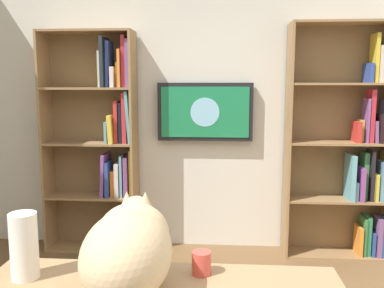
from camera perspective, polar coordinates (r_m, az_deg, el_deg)
name	(u,v)px	position (r m, az deg, el deg)	size (l,w,h in m)	color
wall_back	(213,104)	(3.82, 2.89, 5.52)	(4.52, 0.06, 2.70)	silver
bookshelf_left	(353,147)	(3.87, 21.40, -0.44)	(0.91, 0.28, 2.06)	#937047
bookshelf_right	(102,140)	(3.84, -12.34, 0.48)	(0.84, 0.28, 2.00)	#937047
wall_mounted_tv	(205,112)	(3.75, 1.83, 4.47)	(0.86, 0.07, 0.53)	black
cat	(129,247)	(1.60, -8.74, -13.98)	(0.33, 0.63, 0.35)	#D1B284
paper_towel_roll	(24,246)	(1.82, -22.30, -12.96)	(0.11, 0.11, 0.27)	white
coffee_mug	(201,263)	(1.76, 1.33, -16.17)	(0.08, 0.08, 0.10)	#D84C3F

